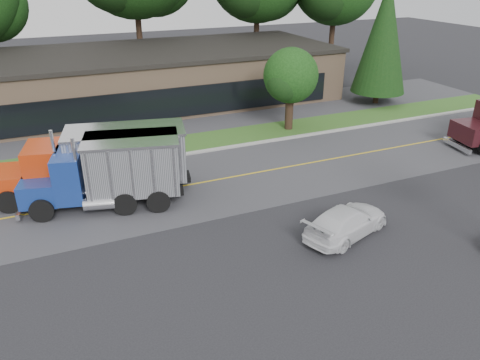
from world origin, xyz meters
name	(u,v)px	position (x,y,z in m)	size (l,w,h in m)	color
ground	(248,286)	(0.00, 0.00, 0.00)	(140.00, 140.00, 0.00)	#2C2C30
road	(177,187)	(0.00, 9.00, 0.00)	(60.00, 8.00, 0.02)	#4A4A4E
center_line	(177,187)	(0.00, 9.00, 0.00)	(60.00, 0.12, 0.01)	gold
curb	(157,159)	(0.00, 13.20, 0.00)	(60.00, 0.30, 0.12)	#9E9E99
grass_verge	(150,149)	(0.00, 15.00, 0.00)	(60.00, 3.40, 0.03)	#306623
far_parking	(133,126)	(0.00, 20.00, 0.00)	(60.00, 7.00, 0.02)	#4A4A4E
strip_mall	(140,79)	(2.00, 26.00, 2.00)	(32.00, 12.00, 4.00)	#9F7D61
evergreen_right	(384,36)	(20.00, 18.00, 5.46)	(4.37, 4.37, 9.94)	#382619
tree_verge	(291,78)	(10.06, 15.05, 3.60)	(3.97, 3.73, 5.66)	#382619
dump_truck_red	(99,161)	(-3.64, 9.79, 1.81)	(10.08, 4.45, 3.36)	black
dump_truck_blue	(111,170)	(-3.29, 8.40, 1.80)	(7.70, 4.21, 3.36)	black
rally_car	(347,221)	(5.36, 1.55, 0.65)	(1.81, 4.46, 1.29)	silver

